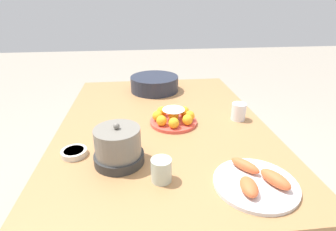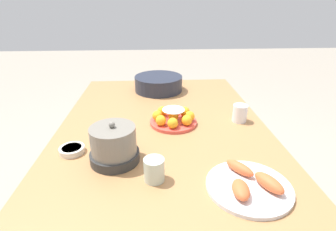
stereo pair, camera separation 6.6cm
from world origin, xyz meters
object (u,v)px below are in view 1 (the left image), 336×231
at_px(seafood_platter, 256,182).
at_px(cup_far, 161,170).
at_px(dining_table, 163,136).
at_px(cup_near, 239,112).
at_px(cake_plate, 174,117).
at_px(serving_bowl, 155,83).
at_px(warming_pot, 118,146).
at_px(sauce_bowl, 74,152).

bearing_deg(seafood_platter, cup_far, 78.49).
distance_m(dining_table, cup_near, 0.42).
xyz_separation_m(cake_plate, cup_near, (0.01, -0.34, 0.01)).
bearing_deg(serving_bowl, warming_pot, 167.00).
bearing_deg(dining_table, seafood_platter, -152.84).
distance_m(cup_near, warming_pot, 0.68).
distance_m(serving_bowl, warming_pot, 0.86).
bearing_deg(cake_plate, seafood_platter, -156.71).
bearing_deg(sauce_bowl, cake_plate, -60.68).
relative_size(dining_table, sauce_bowl, 14.12).
distance_m(sauce_bowl, warming_pot, 0.21).
height_order(seafood_platter, cup_near, cup_near).
xyz_separation_m(cup_near, cup_far, (-0.45, 0.45, -0.00)).
xyz_separation_m(cake_plate, sauce_bowl, (-0.25, 0.44, -0.02)).
bearing_deg(cup_far, cake_plate, -12.79).
xyz_separation_m(dining_table, cup_near, (-0.02, -0.40, 0.13)).
xyz_separation_m(sauce_bowl, warming_pot, (-0.07, -0.19, 0.06)).
height_order(dining_table, cup_far, cup_far).
bearing_deg(serving_bowl, dining_table, -178.91).
height_order(sauce_bowl, warming_pot, warming_pot).
height_order(cup_near, warming_pot, warming_pot).
xyz_separation_m(dining_table, seafood_platter, (-0.53, -0.27, 0.10)).
bearing_deg(seafood_platter, cake_plate, 23.29).
distance_m(dining_table, cake_plate, 0.13).
distance_m(sauce_bowl, cup_far, 0.40).
xyz_separation_m(serving_bowl, warming_pot, (-0.83, 0.19, 0.02)).
distance_m(cake_plate, warming_pot, 0.41).
relative_size(serving_bowl, cup_far, 3.75).
height_order(cup_near, cup_far, cup_near).
height_order(dining_table, serving_bowl, serving_bowl).
height_order(seafood_platter, warming_pot, warming_pot).
height_order(cake_plate, warming_pot, warming_pot).
bearing_deg(sauce_bowl, serving_bowl, -26.38).
bearing_deg(dining_table, cup_far, 174.25).
bearing_deg(seafood_platter, serving_bowl, 15.43).
bearing_deg(cup_near, serving_bowl, 38.75).
height_order(cup_far, warming_pot, warming_pot).
height_order(seafood_platter, cup_far, cup_far).
bearing_deg(cup_near, sauce_bowl, 108.05).
bearing_deg(serving_bowl, sauce_bowl, 153.62).
height_order(dining_table, cup_near, cup_near).
height_order(serving_bowl, cup_far, serving_bowl).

